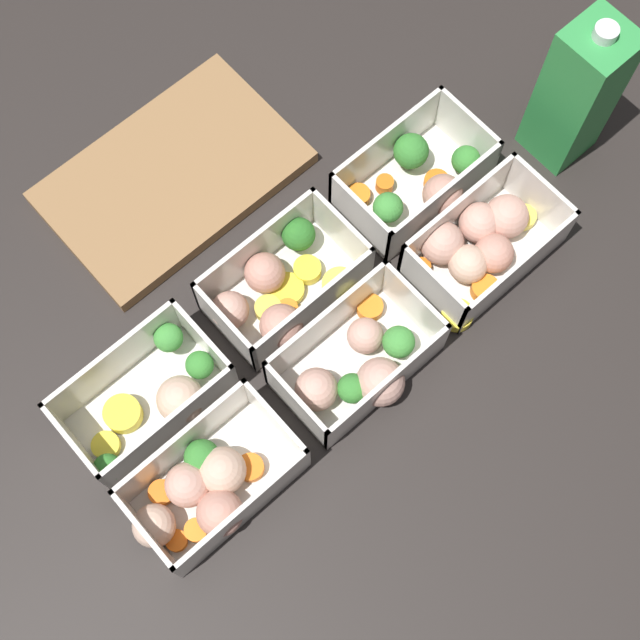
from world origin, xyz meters
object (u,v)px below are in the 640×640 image
container_far_center (279,287)px  container_far_left (154,397)px  container_far_right (419,179)px  juice_carton (577,93)px  container_near_right (480,243)px  container_near_center (360,365)px  container_near_left (205,488)px

container_far_center → container_far_left: bearing=-177.6°
container_far_right → juice_carton: (0.16, -0.06, 0.07)m
container_near_right → container_far_left: same height
container_far_left → juice_carton: 0.55m
container_near_right → container_far_center: size_ratio=1.03×
container_near_center → container_far_right: same height
container_near_center → container_near_right: same height
container_far_left → container_near_left: bearing=-100.3°
container_far_center → juice_carton: juice_carton is taller
container_near_left → container_far_right: (0.39, 0.11, 0.00)m
container_near_center → container_near_right: 0.19m
container_far_center → juice_carton: bearing=-10.3°
container_near_left → container_far_left: size_ratio=1.06×
container_near_center → juice_carton: 0.37m
container_near_right → juice_carton: bearing=13.2°
container_near_center → container_far_right: 0.23m
container_near_right → container_far_right: same height
container_near_center → container_far_left: size_ratio=0.98×
container_near_left → container_near_right: 0.39m
container_far_right → container_near_right: bearing=-92.7°
container_near_left → container_far_center: (0.19, 0.11, -0.00)m
container_far_left → container_far_right: size_ratio=1.02×
container_near_right → container_far_center: 0.22m
container_near_right → container_far_left: (-0.37, 0.10, 0.00)m
container_far_left → container_far_center: 0.17m
container_near_right → container_far_center: same height
container_far_right → container_far_center: bearing=178.3°
container_near_center → juice_carton: size_ratio=0.82×
container_near_left → juice_carton: juice_carton is taller
container_far_left → container_far_center: size_ratio=1.00×
container_near_left → juice_carton: (0.56, 0.05, 0.07)m
juice_carton → container_far_right: bearing=159.8°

